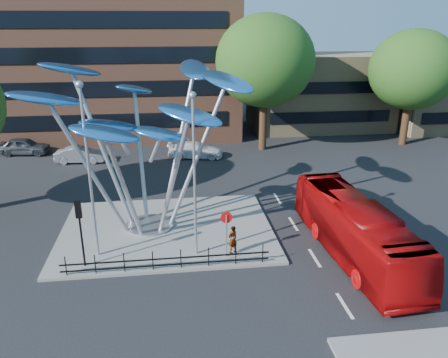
{
  "coord_description": "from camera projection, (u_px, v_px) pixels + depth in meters",
  "views": [
    {
      "loc": [
        -0.59,
        -16.85,
        11.49
      ],
      "look_at": [
        2.06,
        4.0,
        3.8
      ],
      "focal_mm": 35.0,
      "sensor_mm": 36.0,
      "label": 1
    }
  ],
  "objects": [
    {
      "name": "ground",
      "position": [
        190.0,
        290.0,
        19.71
      ],
      "size": [
        120.0,
        120.0,
        0.0
      ],
      "primitive_type": "plane",
      "color": "black",
      "rests_on": "ground"
    },
    {
      "name": "traffic_island",
      "position": [
        167.0,
        230.0,
        25.16
      ],
      "size": [
        12.0,
        9.0,
        0.15
      ],
      "primitive_type": "cube",
      "color": "slate",
      "rests_on": "ground"
    },
    {
      "name": "low_building_near",
      "position": [
        319.0,
        92.0,
        48.18
      ],
      "size": [
        15.0,
        8.0,
        8.0
      ],
      "primitive_type": "cube",
      "color": "#A0875E",
      "rests_on": "ground"
    },
    {
      "name": "low_building_far",
      "position": [
        447.0,
        96.0,
        48.16
      ],
      "size": [
        12.0,
        8.0,
        7.0
      ],
      "primitive_type": "cube",
      "color": "#A0875E",
      "rests_on": "ground"
    },
    {
      "name": "tree_right",
      "position": [
        265.0,
        61.0,
        38.39
      ],
      "size": [
        8.8,
        8.8,
        12.11
      ],
      "color": "black",
      "rests_on": "ground"
    },
    {
      "name": "tree_far",
      "position": [
        413.0,
        70.0,
        40.38
      ],
      "size": [
        8.0,
        8.0,
        10.81
      ],
      "color": "black",
      "rests_on": "ground"
    },
    {
      "name": "leaf_sculpture",
      "position": [
        141.0,
        111.0,
        23.33
      ],
      "size": [
        12.72,
        9.54,
        9.51
      ],
      "color": "#9EA0A5",
      "rests_on": "traffic_island"
    },
    {
      "name": "street_lamp_left",
      "position": [
        88.0,
        158.0,
        20.6
      ],
      "size": [
        0.36,
        0.36,
        8.8
      ],
      "color": "#9EA0A5",
      "rests_on": "traffic_island"
    },
    {
      "name": "street_lamp_right",
      "position": [
        194.0,
        162.0,
        20.82
      ],
      "size": [
        0.36,
        0.36,
        8.3
      ],
      "color": "#9EA0A5",
      "rests_on": "traffic_island"
    },
    {
      "name": "traffic_light_island",
      "position": [
        79.0,
        220.0,
        20.55
      ],
      "size": [
        0.28,
        0.18,
        3.42
      ],
      "color": "black",
      "rests_on": "traffic_island"
    },
    {
      "name": "no_entry_sign_island",
      "position": [
        226.0,
        227.0,
        21.67
      ],
      "size": [
        0.6,
        0.1,
        2.45
      ],
      "color": "#9EA0A5",
      "rests_on": "traffic_island"
    },
    {
      "name": "pedestrian_railing_front",
      "position": [
        167.0,
        261.0,
        20.99
      ],
      "size": [
        10.0,
        0.06,
        1.0
      ],
      "color": "black",
      "rests_on": "traffic_island"
    },
    {
      "name": "red_bus",
      "position": [
        354.0,
        229.0,
        22.14
      ],
      "size": [
        3.14,
        10.84,
        2.98
      ],
      "primitive_type": "imported",
      "rotation": [
        0.0,
        0.0,
        0.06
      ],
      "color": "#990708",
      "rests_on": "ground"
    },
    {
      "name": "pedestrian",
      "position": [
        233.0,
        240.0,
        22.31
      ],
      "size": [
        0.66,
        0.59,
        1.52
      ],
      "primitive_type": "imported",
      "rotation": [
        0.0,
        0.0,
        3.65
      ],
      "color": "gray",
      "rests_on": "traffic_island"
    },
    {
      "name": "parked_car_left",
      "position": [
        24.0,
        146.0,
        39.25
      ],
      "size": [
        4.68,
        2.33,
        1.53
      ],
      "primitive_type": "imported",
      "rotation": [
        0.0,
        0.0,
        1.45
      ],
      "color": "#3F4147",
      "rests_on": "ground"
    },
    {
      "name": "parked_car_mid",
      "position": [
        80.0,
        155.0,
        37.09
      ],
      "size": [
        4.22,
        1.67,
        1.37
      ],
      "primitive_type": "imported",
      "rotation": [
        0.0,
        0.0,
        1.52
      ],
      "color": "#9B9EA2",
      "rests_on": "ground"
    },
    {
      "name": "parked_car_right",
      "position": [
        195.0,
        150.0,
        38.4
      ],
      "size": [
        5.0,
        2.63,
        1.38
      ],
      "primitive_type": "imported",
      "rotation": [
        0.0,
        0.0,
        1.42
      ],
      "color": "white",
      "rests_on": "ground"
    }
  ]
}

